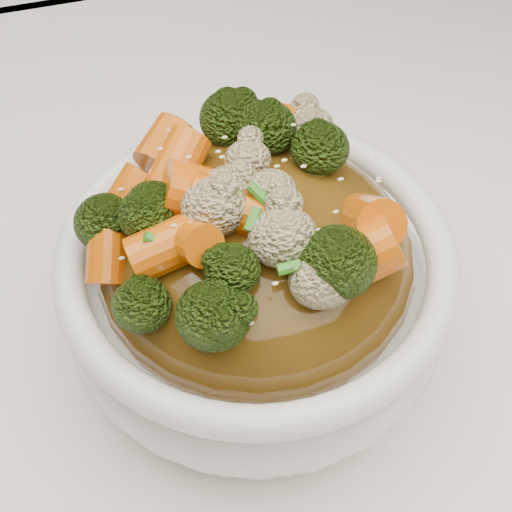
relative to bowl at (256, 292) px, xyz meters
name	(u,v)px	position (x,y,z in m)	size (l,w,h in m)	color
tablecloth	(316,384)	(0.03, -0.03, -0.06)	(1.20, 0.80, 0.04)	white
bowl	(256,292)	(0.00, 0.00, 0.00)	(0.20, 0.20, 0.08)	white
sauce_base	(256,259)	(0.00, 0.00, 0.03)	(0.16, 0.16, 0.09)	#4F340D
carrots	(256,178)	(0.00, 0.00, 0.09)	(0.16, 0.16, 0.05)	#D35B06
broccoli	(256,180)	(0.00, 0.00, 0.08)	(0.16, 0.16, 0.04)	black
cauliflower	(256,183)	(0.00, 0.00, 0.08)	(0.16, 0.16, 0.03)	#C5B786
scallions	(256,177)	(0.00, 0.00, 0.09)	(0.12, 0.12, 0.02)	#307D1C
sesame_seeds	(256,177)	(0.00, 0.00, 0.09)	(0.14, 0.14, 0.01)	beige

